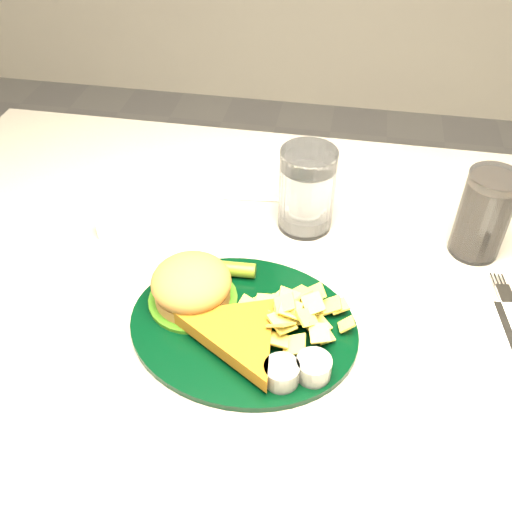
{
  "coord_description": "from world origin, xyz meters",
  "views": [
    {
      "loc": [
        0.08,
        -0.55,
        1.3
      ],
      "look_at": [
        -0.02,
        -0.0,
        0.8
      ],
      "focal_mm": 40.0,
      "sensor_mm": 36.0,
      "label": 1
    }
  ],
  "objects_px": {
    "table": "(267,430)",
    "water_glass": "(307,190)",
    "cola_glass": "(484,215)",
    "fork_napkin": "(508,330)",
    "dinner_plate": "(243,311)"
  },
  "relations": [
    {
      "from": "table",
      "to": "dinner_plate",
      "type": "height_order",
      "value": "dinner_plate"
    },
    {
      "from": "water_glass",
      "to": "cola_glass",
      "type": "distance_m",
      "value": 0.25
    },
    {
      "from": "table",
      "to": "water_glass",
      "type": "height_order",
      "value": "water_glass"
    },
    {
      "from": "water_glass",
      "to": "fork_napkin",
      "type": "xyz_separation_m",
      "value": [
        0.28,
        -0.17,
        -0.06
      ]
    },
    {
      "from": "fork_napkin",
      "to": "cola_glass",
      "type": "bearing_deg",
      "value": 92.35
    },
    {
      "from": "table",
      "to": "cola_glass",
      "type": "xyz_separation_m",
      "value": [
        0.28,
        0.12,
        0.44
      ]
    },
    {
      "from": "cola_glass",
      "to": "fork_napkin",
      "type": "relative_size",
      "value": 0.9
    },
    {
      "from": "water_glass",
      "to": "cola_glass",
      "type": "height_order",
      "value": "cola_glass"
    },
    {
      "from": "table",
      "to": "dinner_plate",
      "type": "relative_size",
      "value": 4.16
    },
    {
      "from": "table",
      "to": "fork_napkin",
      "type": "bearing_deg",
      "value": -6.29
    },
    {
      "from": "water_glass",
      "to": "fork_napkin",
      "type": "distance_m",
      "value": 0.33
    },
    {
      "from": "table",
      "to": "water_glass",
      "type": "xyz_separation_m",
      "value": [
        0.03,
        0.14,
        0.44
      ]
    },
    {
      "from": "water_glass",
      "to": "fork_napkin",
      "type": "relative_size",
      "value": 0.89
    },
    {
      "from": "table",
      "to": "dinner_plate",
      "type": "distance_m",
      "value": 0.42
    },
    {
      "from": "cola_glass",
      "to": "fork_napkin",
      "type": "distance_m",
      "value": 0.17
    }
  ]
}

